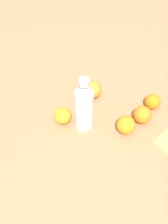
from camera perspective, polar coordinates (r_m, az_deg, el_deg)
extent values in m
plane|color=olive|center=(1.19, 2.08, -2.16)|extent=(2.40, 2.40, 0.00)
cylinder|color=silver|center=(1.11, 0.00, 0.51)|extent=(0.07, 0.07, 0.19)
cone|color=silver|center=(1.02, 0.00, 4.79)|extent=(0.07, 0.07, 0.04)
cylinder|color=#B2B7BF|center=(1.00, 0.00, 6.11)|extent=(0.04, 0.04, 0.02)
sphere|color=orange|center=(1.26, 13.84, 2.08)|extent=(0.07, 0.07, 0.07)
sphere|color=orange|center=(1.14, 8.56, -2.64)|extent=(0.08, 0.08, 0.08)
sphere|color=orange|center=(1.17, -4.38, -0.75)|extent=(0.07, 0.07, 0.07)
sphere|color=orange|center=(1.19, 11.83, -0.55)|extent=(0.08, 0.08, 0.08)
sphere|color=orange|center=(1.26, 1.74, 4.54)|extent=(0.08, 0.08, 0.08)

